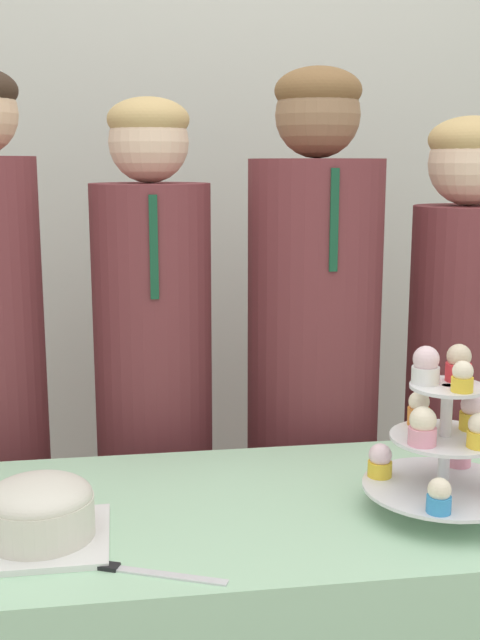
{
  "coord_description": "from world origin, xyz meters",
  "views": [
    {
      "loc": [
        -0.33,
        -1.02,
        1.32
      ],
      "look_at": [
        -0.12,
        0.31,
        1.05
      ],
      "focal_mm": 45.0,
      "sensor_mm": 36.0,
      "label": 1
    }
  ],
  "objects_px": {
    "cake_knife": "(123,569)",
    "student_1": "(155,427)",
    "student_2": "(312,409)",
    "student_3": "(457,410)",
    "cupcake_stand": "(447,438)",
    "round_cake": "(40,511)"
  },
  "relations": [
    {
      "from": "cake_knife",
      "to": "student_1",
      "type": "relative_size",
      "value": 0.16
    },
    {
      "from": "student_2",
      "to": "student_3",
      "type": "relative_size",
      "value": 1.07
    },
    {
      "from": "cake_knife",
      "to": "student_1",
      "type": "distance_m",
      "value": 0.73
    },
    {
      "from": "cupcake_stand",
      "to": "student_1",
      "type": "bearing_deg",
      "value": 128.38
    },
    {
      "from": "cupcake_stand",
      "to": "student_1",
      "type": "distance_m",
      "value": 0.77
    },
    {
      "from": "round_cake",
      "to": "student_1",
      "type": "xyz_separation_m",
      "value": [
        0.21,
        0.61,
        -0.07
      ]
    },
    {
      "from": "round_cake",
      "to": "cupcake_stand",
      "type": "bearing_deg",
      "value": 1.18
    },
    {
      "from": "cupcake_stand",
      "to": "student_2",
      "type": "height_order",
      "value": "student_2"
    },
    {
      "from": "student_2",
      "to": "student_3",
      "type": "bearing_deg",
      "value": -0.0
    },
    {
      "from": "round_cake",
      "to": "student_3",
      "type": "relative_size",
      "value": 0.15
    },
    {
      "from": "cupcake_stand",
      "to": "student_2",
      "type": "distance_m",
      "value": 0.61
    },
    {
      "from": "round_cake",
      "to": "student_2",
      "type": "bearing_deg",
      "value": 45.73
    },
    {
      "from": "cake_knife",
      "to": "student_2",
      "type": "xyz_separation_m",
      "value": [
        0.47,
        0.72,
        0.0
      ]
    },
    {
      "from": "student_3",
      "to": "student_1",
      "type": "bearing_deg",
      "value": 180.0
    },
    {
      "from": "cupcake_stand",
      "to": "student_2",
      "type": "bearing_deg",
      "value": 98.34
    },
    {
      "from": "round_cake",
      "to": "student_1",
      "type": "bearing_deg",
      "value": 71.0
    },
    {
      "from": "student_2",
      "to": "student_1",
      "type": "bearing_deg",
      "value": -180.0
    },
    {
      "from": "cake_knife",
      "to": "student_3",
      "type": "height_order",
      "value": "student_3"
    },
    {
      "from": "cake_knife",
      "to": "cupcake_stand",
      "type": "height_order",
      "value": "cupcake_stand"
    },
    {
      "from": "round_cake",
      "to": "cupcake_stand",
      "type": "xyz_separation_m",
      "value": [
        0.68,
        0.01,
        0.08
      ]
    },
    {
      "from": "cake_knife",
      "to": "cupcake_stand",
      "type": "bearing_deg",
      "value": 36.0
    },
    {
      "from": "round_cake",
      "to": "student_2",
      "type": "distance_m",
      "value": 0.85
    }
  ]
}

